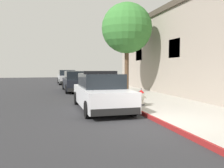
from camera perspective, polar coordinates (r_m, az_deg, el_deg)
The scene contains 8 objects.
ground_plane at distance 16.86m, azimuth -16.98°, elevation -2.84°, with size 34.04×60.00×0.20m, color #2B2B2D.
sidewalk_pavement at distance 17.66m, azimuth 2.86°, elevation -1.81°, with size 3.68×60.00×0.14m, color #ADA89E.
curb_painted_edge at distance 17.19m, azimuth -3.12°, elevation -1.97°, with size 0.08×60.00×0.14m, color maroon.
police_cruiser at distance 10.57m, azimuth -2.63°, elevation -1.99°, with size 1.94×4.84×1.68m.
parked_car_silver_ahead at distance 18.96m, azimuth -8.39°, elevation 0.56°, with size 1.94×4.84×1.56m.
parked_car_dark_far at distance 27.68m, azimuth -10.60°, elevation 1.57°, with size 1.94×4.84×1.56m.
fire_hydrant at distance 10.87m, azimuth 6.91°, elevation -3.17°, with size 0.44×0.40×0.76m.
street_tree at distance 16.42m, azimuth 3.51°, elevation 12.95°, with size 3.33×3.33×5.95m.
Camera 1 is at (-3.53, -6.74, 1.83)m, focal length 38.80 mm.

